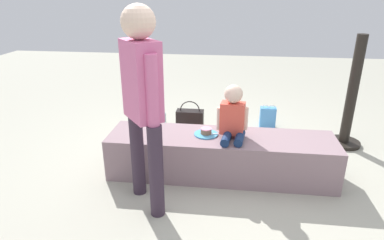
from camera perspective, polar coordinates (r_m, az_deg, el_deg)
ground_plane at (r=3.22m, az=4.79°, el=-9.15°), size 12.00×12.00×0.00m
concrete_ledge at (r=3.13m, az=4.90°, el=-6.06°), size 2.07×0.51×0.39m
child_seated at (r=2.95m, az=7.00°, el=0.80°), size 0.28×0.33×0.48m
adult_standing at (r=2.44m, az=-8.49°, el=4.52°), size 0.35×0.38×1.56m
cake_plate at (r=3.06m, az=2.43°, el=-2.16°), size 0.22×0.22×0.07m
gift_bag at (r=4.29m, az=12.82°, el=0.45°), size 0.19×0.11×0.30m
railing_post at (r=3.99m, az=25.42°, el=2.31°), size 0.36×0.36×1.22m
water_bottle_near_gift at (r=4.22m, az=-4.87°, el=0.21°), size 0.06×0.06×0.24m
water_bottle_far_side at (r=4.01m, az=8.03°, el=-1.18°), size 0.07×0.07×0.23m
party_cup_red at (r=3.72m, az=-1.62°, el=-3.87°), size 0.09×0.09×0.09m
handbag_black_leather at (r=4.11m, az=-0.36°, el=0.05°), size 0.33×0.15×0.37m
handbag_brown_canvas at (r=3.59m, az=7.43°, el=-3.79°), size 0.30×0.14×0.33m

